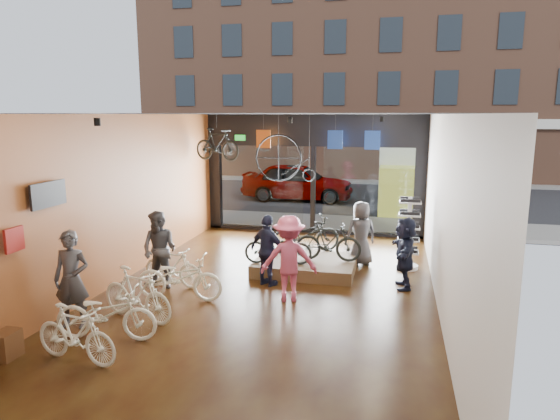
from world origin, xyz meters
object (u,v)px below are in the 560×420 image
(floor_bike_1, at_px, (76,334))
(display_bike_left, at_px, (278,247))
(customer_2, at_px, (268,251))
(sunglasses_rack, at_px, (409,233))
(floor_bike_5, at_px, (172,266))
(hung_bike, at_px, (217,144))
(street_car, at_px, (297,182))
(display_bike_right, at_px, (305,234))
(floor_bike_4, at_px, (179,277))
(penny_farthing, at_px, (288,160))
(customer_1, at_px, (160,250))
(customer_5, at_px, (405,253))
(floor_bike_3, at_px, (137,294))
(customer_0, at_px, (72,279))
(customer_3, at_px, (289,259))
(display_bike_mid, at_px, (328,242))
(display_platform, at_px, (306,265))
(floor_bike_2, at_px, (106,314))
(customer_4, at_px, (361,234))
(box_truck, at_px, (409,175))

(floor_bike_1, height_order, display_bike_left, display_bike_left)
(customer_2, bearing_deg, sunglasses_rack, -121.10)
(floor_bike_5, distance_m, hung_bike, 4.78)
(customer_2, bearing_deg, street_car, -56.02)
(floor_bike_5, height_order, display_bike_right, display_bike_right)
(floor_bike_1, bearing_deg, display_bike_left, -14.00)
(street_car, relative_size, floor_bike_4, 2.69)
(penny_farthing, height_order, hung_bike, hung_bike)
(customer_1, distance_m, customer_5, 5.40)
(floor_bike_3, xyz_separation_m, hung_bike, (-0.57, 5.97, 2.42))
(floor_bike_1, height_order, customer_0, customer_0)
(display_bike_left, xyz_separation_m, customer_1, (-2.36, -1.37, 0.14))
(penny_farthing, bearing_deg, customer_2, -84.59)
(floor_bike_1, relative_size, floor_bike_3, 0.91)
(customer_1, bearing_deg, floor_bike_3, -68.94)
(display_bike_left, distance_m, customer_3, 1.61)
(floor_bike_1, xyz_separation_m, hung_bike, (-0.46, 7.66, 2.46))
(floor_bike_4, height_order, display_bike_mid, display_bike_mid)
(display_bike_mid, height_order, penny_farthing, penny_farthing)
(floor_bike_1, relative_size, customer_0, 0.86)
(street_car, xyz_separation_m, customer_1, (-0.71, -12.02, 0.02))
(customer_0, height_order, penny_farthing, penny_farthing)
(display_platform, height_order, customer_5, customer_5)
(floor_bike_2, distance_m, customer_2, 3.86)
(street_car, relative_size, floor_bike_2, 2.79)
(hung_bike, bearing_deg, customer_0, -165.11)
(display_bike_mid, bearing_deg, customer_3, 163.56)
(customer_2, bearing_deg, customer_1, 42.60)
(customer_4, distance_m, hung_bike, 5.07)
(customer_3, bearing_deg, box_truck, -115.77)
(box_truck, bearing_deg, street_car, 168.26)
(box_truck, relative_size, display_platform, 2.91)
(penny_farthing, bearing_deg, display_platform, -68.36)
(box_truck, relative_size, customer_2, 4.32)
(customer_2, xyz_separation_m, sunglasses_rack, (3.08, 1.99, 0.10))
(customer_3, bearing_deg, display_bike_left, -81.32)
(display_bike_right, distance_m, customer_1, 3.76)
(box_truck, height_order, floor_bike_3, box_truck)
(customer_0, height_order, customer_3, customer_3)
(floor_bike_2, xyz_separation_m, sunglasses_rack, (5.06, 5.28, 0.44))
(floor_bike_1, height_order, floor_bike_4, floor_bike_4)
(floor_bike_5, bearing_deg, floor_bike_1, -167.94)
(street_car, distance_m, display_bike_right, 9.73)
(floor_bike_3, bearing_deg, customer_4, -23.57)
(customer_3, bearing_deg, sunglasses_rack, -143.79)
(street_car, bearing_deg, penny_farthing, -170.90)
(customer_0, bearing_deg, street_car, 76.11)
(display_bike_mid, distance_m, customer_5, 1.91)
(customer_3, bearing_deg, floor_bike_2, 30.71)
(floor_bike_2, distance_m, customer_4, 6.62)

